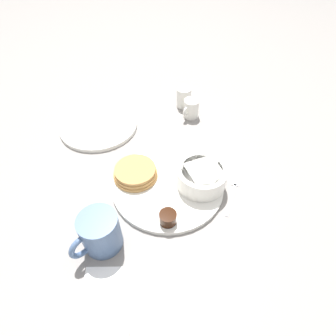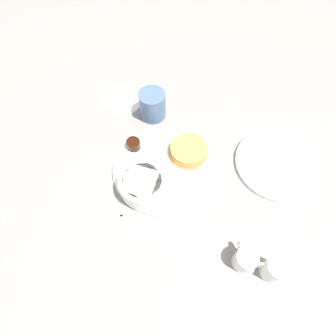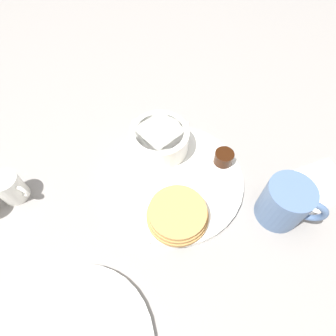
% 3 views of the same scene
% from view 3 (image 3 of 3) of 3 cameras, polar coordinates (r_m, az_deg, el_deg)
% --- Properties ---
extents(ground_plane, '(4.00, 4.00, 0.00)m').
position_cam_3_polar(ground_plane, '(0.53, 1.21, -2.67)').
color(ground_plane, gray).
extents(plate, '(0.28, 0.28, 0.01)m').
position_cam_3_polar(plate, '(0.53, 1.22, -2.33)').
color(plate, white).
rests_on(plate, ground_plane).
extents(pancake_stack, '(0.11, 0.11, 0.03)m').
position_cam_3_polar(pancake_stack, '(0.47, 2.09, -9.95)').
color(pancake_stack, '#B78447').
rests_on(pancake_stack, plate).
extents(bowl, '(0.12, 0.12, 0.05)m').
position_cam_3_polar(bowl, '(0.54, -1.99, 6.28)').
color(bowl, white).
rests_on(bowl, plate).
extents(syrup_cup, '(0.04, 0.04, 0.03)m').
position_cam_3_polar(syrup_cup, '(0.54, 11.91, 2.43)').
color(syrup_cup, black).
rests_on(syrup_cup, plate).
extents(butter_ramekin, '(0.04, 0.04, 0.04)m').
position_cam_3_polar(butter_ramekin, '(0.57, -1.27, 7.91)').
color(butter_ramekin, white).
rests_on(butter_ramekin, plate).
extents(coffee_mug, '(0.10, 0.09, 0.09)m').
position_cam_3_polar(coffee_mug, '(0.50, 24.20, -6.97)').
color(coffee_mug, slate).
rests_on(coffee_mug, ground_plane).
extents(creamer_pitcher_near, '(0.06, 0.05, 0.06)m').
position_cam_3_polar(creamer_pitcher_near, '(0.57, -31.09, -3.68)').
color(creamer_pitcher_near, white).
rests_on(creamer_pitcher_near, ground_plane).
extents(fork, '(0.13, 0.06, 0.00)m').
position_cam_3_polar(fork, '(0.63, -3.25, 9.83)').
color(fork, silver).
rests_on(fork, ground_plane).
extents(napkin, '(0.13, 0.10, 0.00)m').
position_cam_3_polar(napkin, '(0.60, 30.07, -3.16)').
color(napkin, white).
rests_on(napkin, ground_plane).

